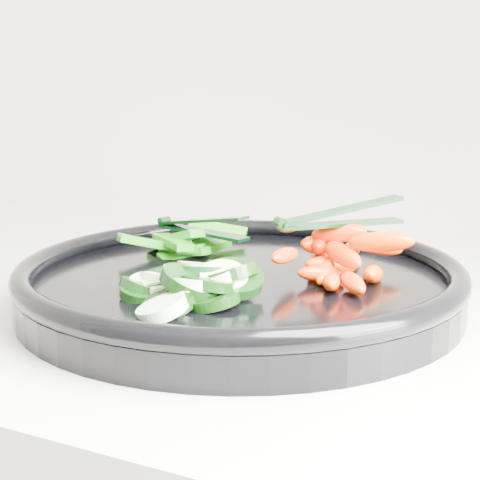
% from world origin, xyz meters
% --- Properties ---
extents(veggie_tray, '(0.49, 0.49, 0.04)m').
position_xyz_m(veggie_tray, '(-0.17, 1.64, 0.95)').
color(veggie_tray, black).
rests_on(veggie_tray, counter).
extents(cucumber_pile, '(0.12, 0.13, 0.04)m').
position_xyz_m(cucumber_pile, '(-0.18, 1.57, 0.96)').
color(cucumber_pile, black).
rests_on(cucumber_pile, veggie_tray).
extents(carrot_pile, '(0.13, 0.16, 0.05)m').
position_xyz_m(carrot_pile, '(-0.09, 1.68, 0.97)').
color(carrot_pile, '#F45300').
rests_on(carrot_pile, veggie_tray).
extents(pepper_pile, '(0.09, 0.13, 0.04)m').
position_xyz_m(pepper_pile, '(-0.26, 1.70, 0.96)').
color(pepper_pile, '#0A7211').
rests_on(pepper_pile, veggie_tray).
extents(tong_carrot, '(0.09, 0.09, 0.02)m').
position_xyz_m(tong_carrot, '(-0.10, 1.68, 1.00)').
color(tong_carrot, black).
rests_on(tong_carrot, carrot_pile).
extents(tong_pepper, '(0.11, 0.05, 0.02)m').
position_xyz_m(tong_pepper, '(-0.24, 1.71, 0.98)').
color(tong_pepper, black).
rests_on(tong_pepper, pepper_pile).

